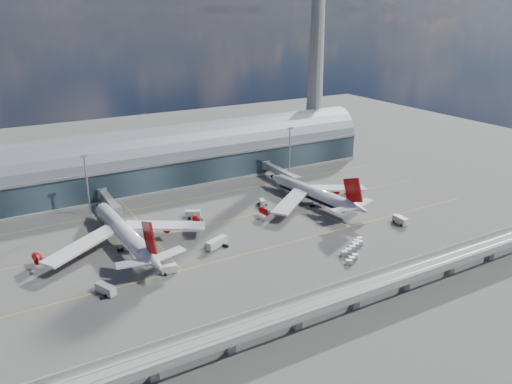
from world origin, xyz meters
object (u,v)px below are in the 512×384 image
cargo_train_0 (352,259)px  cargo_train_1 (352,248)px  airliner_left (126,234)px  service_truck_2 (217,243)px  service_truck_1 (169,269)px  service_truck_4 (262,202)px  cargo_train_2 (357,242)px  service_truck_3 (400,220)px  service_truck_0 (106,289)px  airliner_right (314,194)px  floodlight_mast_right (290,151)px  service_truck_5 (193,214)px  floodlight_mast_left (87,183)px  control_tower (316,65)px

cargo_train_0 → cargo_train_1: cargo_train_1 is taller
airliner_left → cargo_train_1: size_ratio=4.98×
service_truck_2 → cargo_train_0: 48.21m
service_truck_1 → service_truck_4: size_ratio=1.11×
cargo_train_2 → service_truck_3: bearing=-52.2°
service_truck_3 → cargo_train_0: (-37.50, -15.19, -0.74)m
service_truck_0 → cargo_train_0: service_truck_0 is taller
airliner_right → cargo_train_0: size_ratio=8.19×
floodlight_mast_right → cargo_train_1: 86.93m
service_truck_3 → airliner_right: bearing=117.1°
service_truck_0 → cargo_train_2: service_truck_0 is taller
cargo_train_0 → airliner_left: bearing=79.6°
cargo_train_2 → service_truck_2: bearing=89.6°
service_truck_0 → service_truck_4: (77.93, 39.36, -0.30)m
service_truck_3 → service_truck_5: bearing=146.5°
floodlight_mast_left → airliner_left: 40.55m
service_truck_5 → cargo_train_2: (42.23, -53.10, -0.69)m
airliner_right → service_truck_3: airliner_right is taller
floodlight_mast_left → airliner_right: size_ratio=0.43×
service_truck_3 → service_truck_1: bearing=175.9°
control_tower → service_truck_1: 162.84m
service_truck_4 → service_truck_5: bearing=-164.2°
service_truck_0 → cargo_train_0: 80.76m
airliner_left → service_truck_5: size_ratio=9.87×
control_tower → service_truck_2: size_ratio=10.91×
floodlight_mast_right → airliner_right: 40.85m
service_truck_5 → cargo_train_0: service_truck_5 is taller
service_truck_3 → service_truck_5: 84.11m
service_truck_1 → service_truck_2: 23.51m
control_tower → service_truck_0: size_ratio=13.35×
control_tower → service_truck_4: size_ratio=21.41×
airliner_left → service_truck_3: bearing=-21.4°
floodlight_mast_right → airliner_left: 104.14m
cargo_train_0 → cargo_train_2: cargo_train_0 is taller
service_truck_4 → service_truck_5: service_truck_5 is taller
airliner_right → service_truck_0: 102.63m
floodlight_mast_right → airliner_left: bearing=-157.6°
airliner_left → service_truck_4: airliner_left is taller
airliner_right → service_truck_0: size_ratio=7.69×
control_tower → floodlight_mast_left: size_ratio=4.01×
service_truck_0 → cargo_train_2: bearing=-31.7°
cargo_train_0 → cargo_train_1: (5.39, 6.41, 0.07)m
cargo_train_2 → cargo_train_1: bearing=149.8°
airliner_right → service_truck_0: (-98.40, -28.97, -3.31)m
floodlight_mast_left → service_truck_3: floodlight_mast_left is taller
service_truck_5 → cargo_train_0: 70.42m
airliner_right → service_truck_4: bearing=145.3°
cargo_train_0 → cargo_train_1: size_ratio=0.55×
floodlight_mast_left → floodlight_mast_right: 100.00m
service_truck_0 → service_truck_1: size_ratio=1.45×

